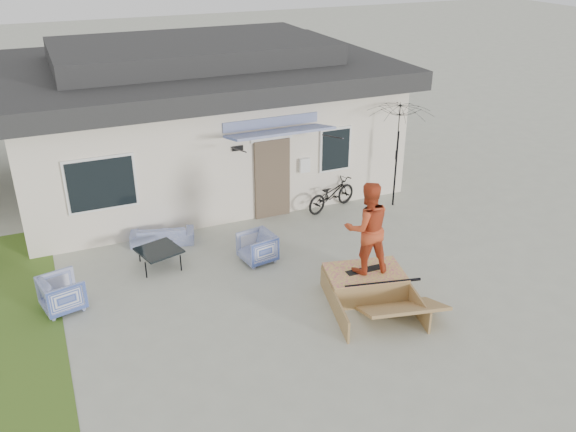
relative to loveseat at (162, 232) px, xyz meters
name	(u,v)px	position (x,y,z in m)	size (l,w,h in m)	color
ground	(310,314)	(2.00, -4.12, -0.29)	(90.00, 90.00, 0.00)	#A1A492
grass_strip	(24,320)	(-3.20, -2.12, -0.29)	(1.40, 8.00, 0.01)	#3D5E1E
house	(195,114)	(2.00, 3.87, 1.65)	(10.80, 8.49, 4.10)	beige
loveseat	(162,232)	(0.00, 0.00, 0.00)	(1.50, 0.44, 0.59)	#2D4397
armchair_left	(62,292)	(-2.43, -2.00, 0.10)	(0.76, 0.72, 0.79)	#2D4397
armchair_right	(257,246)	(1.80, -1.73, 0.08)	(0.73, 0.68, 0.75)	#2D4397
coffee_table	(160,258)	(-0.30, -1.09, -0.08)	(0.86, 0.86, 0.42)	black
bicycle	(331,191)	(4.62, 0.14, 0.24)	(0.58, 1.66, 1.06)	black
patio_umbrella	(398,144)	(6.29, -0.31, 1.46)	(2.12, 2.03, 2.20)	black
skate_ramp	(364,283)	(3.35, -3.89, -0.03)	(1.57, 2.09, 0.52)	olive
skateboard	(364,270)	(3.36, -3.84, 0.25)	(0.79, 0.20, 0.05)	black
skater	(367,226)	(3.36, -3.84, 1.25)	(0.95, 0.73, 1.93)	#BD4322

